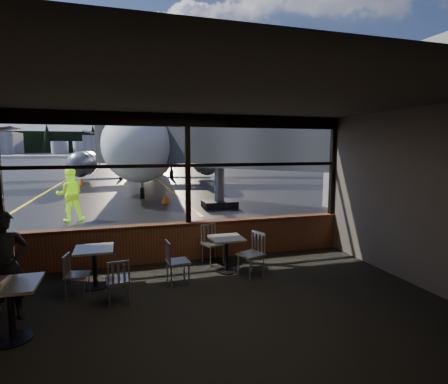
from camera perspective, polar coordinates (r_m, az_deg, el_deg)
name	(u,v)px	position (r m, az deg, el deg)	size (l,w,h in m)	color
ground_plane	(125,156)	(128.22, -15.92, 5.72)	(520.00, 520.00, 0.00)	black
carpet_floor	(224,314)	(6.04, -0.08, -19.37)	(8.00, 6.00, 0.01)	black
ceiling	(223,95)	(5.46, -0.08, 15.52)	(8.00, 6.00, 0.04)	#38332D
wall_right	(426,199)	(7.64, 30.08, -1.00)	(0.04, 6.00, 3.50)	#4C433D
wall_back	(336,277)	(2.83, 17.87, -13.01)	(8.00, 0.04, 3.50)	#4C433D
window_sill	(189,241)	(8.62, -5.79, -8.03)	(8.00, 0.28, 0.90)	#542B19
window_header	(187,120)	(8.34, -6.05, 11.56)	(8.00, 0.18, 0.30)	black
mullion_centre	(188,170)	(8.34, -5.94, 3.66)	(0.12, 0.12, 2.60)	black
mullion_right	(333,167)	(9.86, 17.31, 3.91)	(0.12, 0.12, 2.60)	black
window_transom	(188,165)	(8.33, -5.95, 4.34)	(8.00, 0.10, 0.08)	black
airliner	(145,118)	(30.70, -12.80, 11.66)	(28.30, 33.96, 10.38)	white
jet_bridge	(249,155)	(14.61, 4.04, 5.99)	(9.02, 11.02, 4.81)	#28282A
cafe_table_near	(226,254)	(7.78, 0.40, -10.17)	(0.70, 0.70, 0.77)	#A49E97
cafe_table_mid	(95,268)	(7.39, -20.34, -11.52)	(0.72, 0.72, 0.79)	#9E9791
cafe_table_left	(11,312)	(5.97, -31.41, -16.43)	(0.77, 0.77, 0.84)	#9F9B92
chair_near_e	(251,255)	(7.45, 4.41, -10.21)	(0.53, 0.53, 0.96)	beige
chair_near_w	(178,262)	(7.14, -7.56, -11.28)	(0.50, 0.50, 0.91)	#BAB4A8
chair_near_n	(213,244)	(8.29, -1.84, -8.54)	(0.50, 0.50, 0.93)	#B1ACA0
chair_mid_s	(118,281)	(6.53, -16.91, -13.69)	(0.45, 0.45, 0.83)	#AFAB9E
chair_mid_w	(77,276)	(7.04, -22.84, -12.47)	(0.44, 0.44, 0.82)	#B1ABA0
passenger	(6,267)	(6.49, -32.03, -10.28)	(0.64, 0.42, 1.77)	black
ground_crew	(70,195)	(14.25, -23.87, -0.39)	(0.95, 0.74, 1.96)	#BFF219
cone_nose	(165,198)	(17.45, -9.57, -0.98)	(0.37, 0.37, 0.51)	#FF4608
cone_wing	(81,181)	(28.06, -22.25, 1.68)	(0.39, 0.39, 0.54)	#E75C07
terminal_annex	(433,140)	(15.72, 30.93, 7.25)	(5.00, 7.00, 6.00)	gray
hangar_mid	(123,144)	(193.20, -16.22, 7.61)	(38.00, 15.00, 10.00)	silver
hangar_right	(235,142)	(196.11, 1.78, 8.17)	(50.00, 20.00, 12.00)	silver
fuel_tank_a	(60,147)	(192.30, -25.22, 6.62)	(8.00, 8.00, 6.00)	silver
fuel_tank_b	(82,147)	(191.07, -22.24, 6.77)	(8.00, 8.00, 6.00)	silver
fuel_tank_c	(102,147)	(190.37, -19.23, 6.90)	(8.00, 8.00, 6.00)	silver
treeline	(122,142)	(218.21, -16.28, 7.79)	(360.00, 3.00, 12.00)	black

